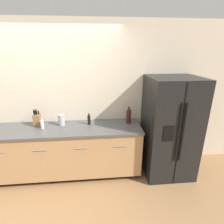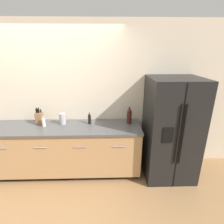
{
  "view_description": "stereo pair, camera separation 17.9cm",
  "coord_description": "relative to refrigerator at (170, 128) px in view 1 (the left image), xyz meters",
  "views": [
    {
      "loc": [
        0.8,
        -1.89,
        2.11
      ],
      "look_at": [
        1.06,
        0.8,
        1.15
      ],
      "focal_mm": 28.0,
      "sensor_mm": 36.0,
      "label": 1
    },
    {
      "loc": [
        0.98,
        -1.9,
        2.11
      ],
      "look_at": [
        1.06,
        0.8,
        1.15
      ],
      "focal_mm": 28.0,
      "sensor_mm": 36.0,
      "label": 2
    }
  ],
  "objects": [
    {
      "name": "steel_canister",
      "position": [
        -1.84,
        0.18,
        0.14
      ],
      "size": [
        0.11,
        0.11,
        0.21
      ],
      "color": "#A3A3A5",
      "rests_on": "counter_unit"
    },
    {
      "name": "soap_dispenser",
      "position": [
        -2.13,
        0.08,
        0.12
      ],
      "size": [
        0.06,
        0.06,
        0.18
      ],
      "color": "silver",
      "rests_on": "counter_unit"
    },
    {
      "name": "oil_bottle",
      "position": [
        -1.37,
        0.18,
        0.14
      ],
      "size": [
        0.05,
        0.05,
        0.2
      ],
      "color": "black",
      "rests_on": "counter_unit"
    },
    {
      "name": "ground_plane",
      "position": [
        -2.04,
        -0.73,
        -0.86
      ],
      "size": [
        14.0,
        14.0,
        0.0
      ],
      "primitive_type": "plane",
      "color": "#997047"
    },
    {
      "name": "counter_unit",
      "position": [
        -1.79,
        0.07,
        -0.4
      ],
      "size": [
        2.57,
        0.64,
        0.9
      ],
      "color": "black",
      "rests_on": "ground_plane"
    },
    {
      "name": "wine_bottle",
      "position": [
        -0.69,
        0.18,
        0.18
      ],
      "size": [
        0.08,
        0.08,
        0.29
      ],
      "color": "#3D1914",
      "rests_on": "counter_unit"
    },
    {
      "name": "wall_back",
      "position": [
        -2.04,
        0.41,
        0.44
      ],
      "size": [
        10.0,
        0.05,
        2.6
      ],
      "color": "beige",
      "rests_on": "ground_plane"
    },
    {
      "name": "knife_block",
      "position": [
        -2.24,
        0.2,
        0.15
      ],
      "size": [
        0.11,
        0.12,
        0.29
      ],
      "color": "olive",
      "rests_on": "counter_unit"
    },
    {
      "name": "refrigerator",
      "position": [
        0.0,
        0.0,
        0.0
      ],
      "size": [
        0.82,
        0.79,
        1.72
      ],
      "color": "black",
      "rests_on": "ground_plane"
    }
  ]
}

